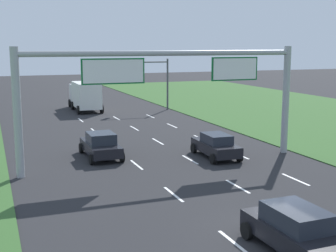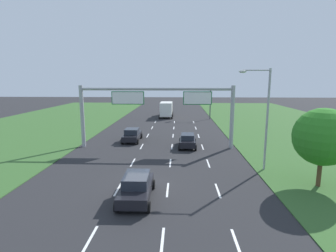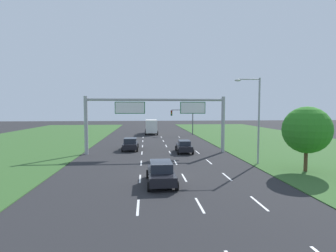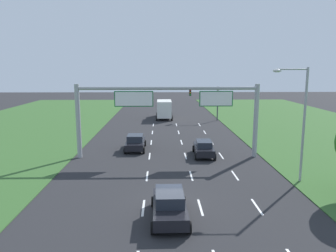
% 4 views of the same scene
% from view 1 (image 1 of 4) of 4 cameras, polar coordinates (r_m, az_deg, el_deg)
% --- Properties ---
extents(ground_plane, '(200.00, 200.00, 0.00)m').
position_cam_1_polar(ground_plane, '(18.45, 12.99, -12.94)').
color(ground_plane, '#262628').
extents(lane_dashes_inner_left, '(0.14, 50.40, 0.01)m').
position_cam_1_polar(lane_dashes_inner_left, '(22.67, 0.67, -8.31)').
color(lane_dashes_inner_left, white).
rests_on(lane_dashes_inner_left, ground_plane).
extents(lane_dashes_inner_right, '(0.14, 50.40, 0.01)m').
position_cam_1_polar(lane_dashes_inner_right, '(24.12, 8.49, -7.29)').
color(lane_dashes_inner_right, white).
rests_on(lane_dashes_inner_right, ground_plane).
extents(lane_dashes_slip, '(0.14, 50.40, 0.01)m').
position_cam_1_polar(lane_dashes_slip, '(25.96, 15.27, -6.30)').
color(lane_dashes_slip, white).
rests_on(lane_dashes_slip, ground_plane).
extents(car_near_red, '(2.11, 4.42, 1.61)m').
position_cam_1_polar(car_near_red, '(30.00, -8.20, -2.32)').
color(car_near_red, black).
rests_on(car_near_red, ground_plane).
extents(car_lead_silver, '(2.16, 4.50, 1.62)m').
position_cam_1_polar(car_lead_silver, '(16.92, 15.44, -12.20)').
color(car_lead_silver, black).
rests_on(car_lead_silver, ground_plane).
extents(car_mid_lane, '(2.12, 4.25, 1.53)m').
position_cam_1_polar(car_mid_lane, '(29.86, 5.86, -2.37)').
color(car_mid_lane, black).
rests_on(car_mid_lane, ground_plane).
extents(box_truck, '(2.73, 7.27, 3.11)m').
position_cam_1_polar(box_truck, '(51.87, -10.11, 3.74)').
color(box_truck, silver).
rests_on(box_truck, ground_plane).
extents(sign_gantry, '(17.24, 0.44, 7.00)m').
position_cam_1_polar(sign_gantry, '(27.56, -0.08, 5.35)').
color(sign_gantry, '#9EA0A5').
rests_on(sign_gantry, ground_plane).
extents(traffic_light_mast, '(4.76, 0.49, 5.60)m').
position_cam_1_polar(traffic_light_mast, '(50.88, -2.10, 6.24)').
color(traffic_light_mast, '#47494F').
rests_on(traffic_light_mast, ground_plane).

